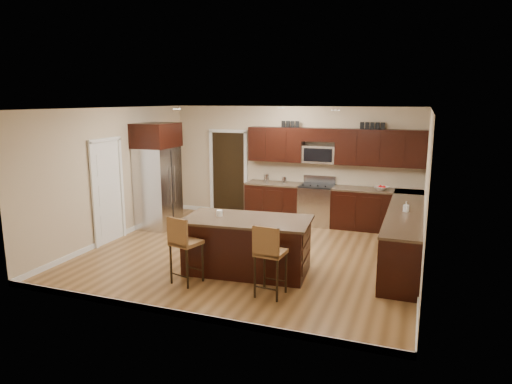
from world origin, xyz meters
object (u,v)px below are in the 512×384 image
at_px(stool_right, 269,253).
at_px(range, 316,204).
at_px(refrigerator, 158,175).
at_px(island, 247,247).
at_px(stool_left, 183,242).

bearing_deg(stool_right, range, 97.82).
bearing_deg(range, stool_right, -86.72).
bearing_deg(refrigerator, island, -33.04).
distance_m(range, island, 3.35).
bearing_deg(island, stool_left, -136.20).
distance_m(island, stool_right, 1.11).
bearing_deg(stool_left, island, 63.48).
distance_m(stool_left, refrigerator, 3.49).
bearing_deg(stool_left, stool_right, 14.48).
xyz_separation_m(range, stool_left, (-1.16, -4.16, 0.21)).
bearing_deg(stool_left, refrigerator, 142.81).
height_order(island, refrigerator, refrigerator).
xyz_separation_m(stool_left, refrigerator, (-2.14, 2.71, 0.52)).
xyz_separation_m(island, stool_left, (-0.73, -0.84, 0.25)).
bearing_deg(range, stool_left, -105.64).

